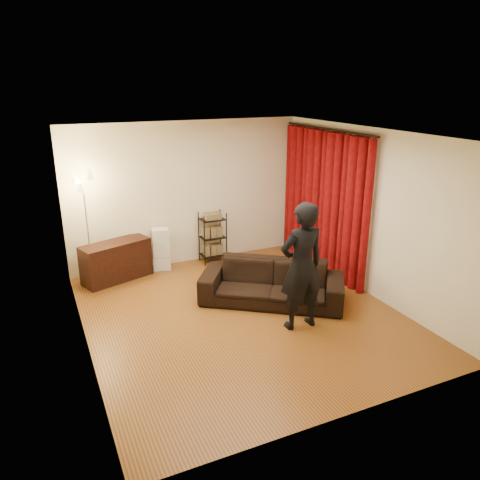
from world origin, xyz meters
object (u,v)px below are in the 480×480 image
sofa (272,283)px  floor_lamp (88,231)px  wire_shelf (213,237)px  media_cabinet (116,261)px  person (302,267)px  storage_boxes (162,249)px

sofa → floor_lamp: bearing=178.6°
wire_shelf → media_cabinet: bearing=175.9°
sofa → media_cabinet: 2.84m
person → media_cabinet: person is taller
storage_boxes → person: bearing=-67.5°
media_cabinet → floor_lamp: (-0.43, -0.07, 0.63)m
media_cabinet → storage_boxes: 0.88m
sofa → wire_shelf: bearing=130.8°
media_cabinet → sofa: bearing=-61.9°
person → sofa: bearing=-91.0°
person → storage_boxes: size_ratio=2.33×
storage_boxes → floor_lamp: 1.44m
sofa → storage_boxes: (-1.22, 2.07, 0.07)m
storage_boxes → wire_shelf: size_ratio=0.80×
person → floor_lamp: (-2.51, 2.72, 0.06)m
sofa → storage_boxes: 2.40m
sofa → wire_shelf: wire_shelf is taller
sofa → floor_lamp: 3.20m
storage_boxes → wire_shelf: bearing=-0.9°
media_cabinet → wire_shelf: (1.88, 0.12, 0.15)m
sofa → person: person is taller
sofa → person: 1.05m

